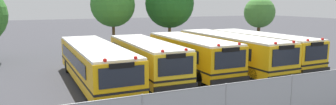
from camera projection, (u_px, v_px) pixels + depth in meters
name	position (u px, v px, depth m)	size (l,w,h in m)	color
ground_plane	(190.00, 73.00, 21.54)	(160.00, 160.00, 0.00)	#38383D
school_bus_0	(95.00, 62.00, 18.66)	(2.72, 11.49, 2.50)	#EAA80C
school_bus_1	(146.00, 58.00, 19.96)	(2.65, 9.55, 2.56)	yellow
school_bus_2	(191.00, 54.00, 21.27)	(2.60, 9.20, 2.66)	#EAA80C
school_bus_3	(230.00, 50.00, 22.76)	(2.70, 11.01, 2.68)	yellow
school_bus_4	(261.00, 48.00, 24.12)	(2.75, 10.17, 2.64)	yellow
tree_1	(114.00, 5.00, 30.35)	(4.39, 4.35, 6.87)	#4C3823
tree_2	(169.00, 3.00, 31.80)	(5.04, 5.04, 7.33)	#4C3823
tree_3	(259.00, 13.00, 35.12)	(3.49, 3.49, 5.56)	#4C3823
chainlink_fence	(291.00, 99.00, 12.28)	(18.83, 0.07, 2.07)	#9EA0A3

